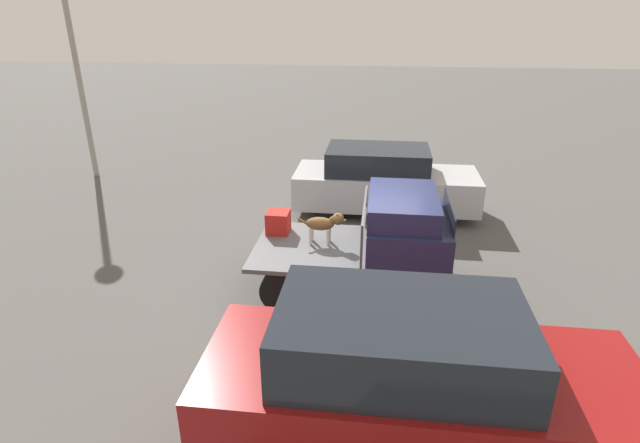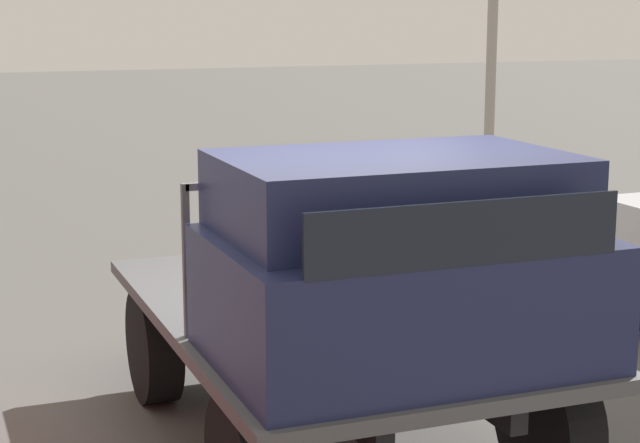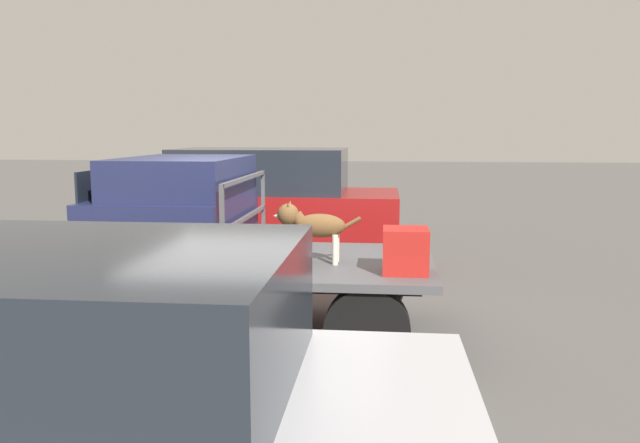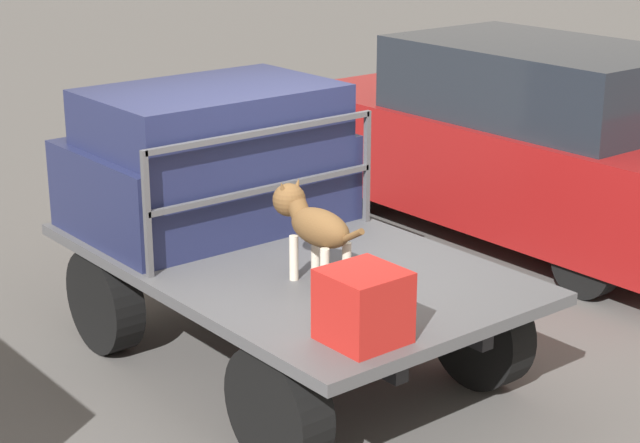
% 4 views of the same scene
% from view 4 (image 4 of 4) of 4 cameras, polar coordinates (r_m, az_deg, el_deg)
% --- Properties ---
extents(ground_plane, '(80.00, 80.00, 0.00)m').
position_cam_4_polar(ground_plane, '(7.85, -1.78, -7.67)').
color(ground_plane, '#514F4C').
extents(flatbed_truck, '(3.47, 2.07, 0.85)m').
position_cam_4_polar(flatbed_truck, '(7.61, -1.82, -3.56)').
color(flatbed_truck, black).
rests_on(flatbed_truck, ground).
extents(truck_cab, '(1.39, 1.95, 1.07)m').
position_cam_4_polar(truck_cab, '(8.13, -5.98, 3.34)').
color(truck_cab, '#1E2347').
rests_on(truck_cab, flatbed_truck).
extents(truck_headboard, '(0.04, 1.95, 0.87)m').
position_cam_4_polar(truck_headboard, '(7.53, -2.96, 2.78)').
color(truck_headboard, '#4C4C4F').
rests_on(truck_headboard, flatbed_truck).
extents(dog, '(0.91, 0.24, 0.64)m').
position_cam_4_polar(dog, '(6.96, -0.50, -0.05)').
color(dog, beige).
rests_on(dog, flatbed_truck).
extents(cargo_crate, '(0.43, 0.43, 0.43)m').
position_cam_4_polar(cargo_crate, '(6.11, 2.32, -4.52)').
color(cargo_crate, '#AD1E19').
rests_on(cargo_crate, flatbed_truck).
extents(parked_pickup_far, '(4.91, 1.86, 1.91)m').
position_cam_4_polar(parked_pickup_far, '(10.52, 10.65, 4.18)').
color(parked_pickup_far, black).
rests_on(parked_pickup_far, ground).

